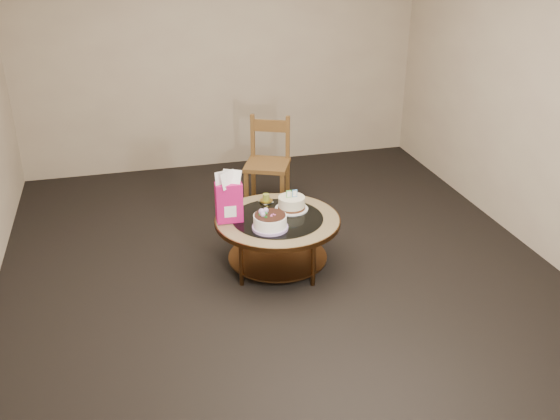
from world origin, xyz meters
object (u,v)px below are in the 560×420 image
object	(u,v)px
decorated_cake	(270,222)
gift_bag	(229,197)
coffee_table	(278,226)
dining_chair	(268,162)
cream_cake	(292,203)

from	to	relation	value
decorated_cake	gift_bag	distance (m)	0.39
coffee_table	decorated_cake	size ratio (longest dim) A/B	3.60
coffee_table	dining_chair	world-z (taller)	dining_chair
gift_bag	dining_chair	distance (m)	1.35
coffee_table	gift_bag	size ratio (longest dim) A/B	2.44
coffee_table	decorated_cake	world-z (taller)	decorated_cake
coffee_table	dining_chair	bearing A→B (deg)	79.92
decorated_cake	dining_chair	distance (m)	1.44
gift_bag	dining_chair	world-z (taller)	dining_chair
cream_cake	decorated_cake	bearing A→B (deg)	-132.27
gift_bag	cream_cake	bearing A→B (deg)	9.95
dining_chair	gift_bag	bearing A→B (deg)	-93.39
decorated_cake	dining_chair	bearing A→B (deg)	76.97
coffee_table	dining_chair	xyz separation A→B (m)	(0.22, 1.23, 0.08)
coffee_table	decorated_cake	xyz separation A→B (m)	(-0.11, -0.17, 0.13)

